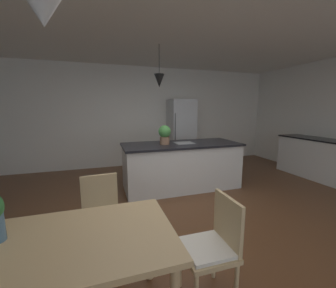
# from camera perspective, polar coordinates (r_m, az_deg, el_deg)

# --- Properties ---
(ground_plane) EXTENTS (10.00, 8.40, 0.04)m
(ground_plane) POSITION_cam_1_polar(r_m,az_deg,el_deg) (3.18, 2.95, -20.39)
(ground_plane) COLOR brown
(ceiling_slab) EXTENTS (10.00, 8.40, 0.12)m
(ceiling_slab) POSITION_cam_1_polar(r_m,az_deg,el_deg) (3.01, 3.49, 32.90)
(ceiling_slab) COLOR white
(wall_back_kitchen) EXTENTS (10.00, 0.12, 2.70)m
(wall_back_kitchen) POSITION_cam_1_polar(r_m,az_deg,el_deg) (5.92, -8.30, 7.33)
(wall_back_kitchen) COLOR white
(wall_back_kitchen) RESTS_ON ground_plane
(dining_table) EXTENTS (1.76, 0.84, 0.74)m
(dining_table) POSITION_cam_1_polar(r_m,az_deg,el_deg) (1.68, -32.67, -24.43)
(dining_table) COLOR tan
(dining_table) RESTS_ON ground_plane
(chair_kitchen_end) EXTENTS (0.40, 0.40, 0.87)m
(chair_kitchen_end) POSITION_cam_1_polar(r_m,az_deg,el_deg) (1.92, 12.11, -25.35)
(chair_kitchen_end) COLOR tan
(chair_kitchen_end) RESTS_ON ground_plane
(chair_far_right) EXTENTS (0.43, 0.43, 0.87)m
(chair_far_right) POSITION_cam_1_polar(r_m,az_deg,el_deg) (2.41, -17.70, -17.94)
(chair_far_right) COLOR tan
(chair_far_right) RESTS_ON ground_plane
(kitchen_island) EXTENTS (2.30, 0.94, 0.91)m
(kitchen_island) POSITION_cam_1_polar(r_m,az_deg,el_deg) (4.21, 3.67, -5.73)
(kitchen_island) COLOR silver
(kitchen_island) RESTS_ON ground_plane
(refrigerator) EXTENTS (0.68, 0.67, 1.83)m
(refrigerator) POSITION_cam_1_polar(r_m,az_deg,el_deg) (5.88, 3.62, 3.13)
(refrigerator) COLOR silver
(refrigerator) RESTS_ON ground_plane
(pendant_over_table) EXTENTS (0.23, 0.23, 0.67)m
(pendant_over_table) POSITION_cam_1_polar(r_m,az_deg,el_deg) (1.57, -31.05, 29.08)
(pendant_over_table) COLOR black
(pendant_over_island_main) EXTENTS (0.19, 0.19, 0.74)m
(pendant_over_island_main) POSITION_cam_1_polar(r_m,az_deg,el_deg) (3.95, -2.40, 16.92)
(pendant_over_island_main) COLOR black
(potted_plant_on_island) EXTENTS (0.24, 0.24, 0.36)m
(potted_plant_on_island) POSITION_cam_1_polar(r_m,az_deg,el_deg) (3.97, -0.92, 2.75)
(potted_plant_on_island) COLOR #8C664C
(potted_plant_on_island) RESTS_ON kitchen_island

